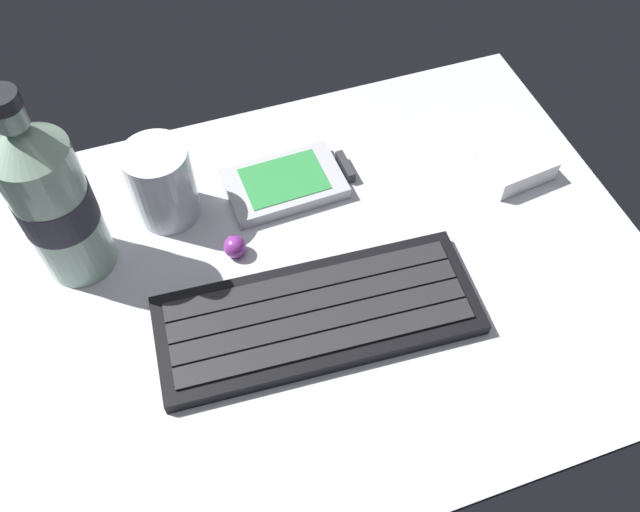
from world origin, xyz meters
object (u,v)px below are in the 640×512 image
object	(u,v)px
water_bottle	(53,200)
charger_block	(515,165)
juice_cup	(163,186)
trackball_mouse	(235,247)
handheld_device	(290,182)
keyboard	(317,315)

from	to	relation	value
water_bottle	charger_block	bearing A→B (deg)	-4.36
juice_cup	trackball_mouse	bearing A→B (deg)	-55.52
water_bottle	charger_block	distance (cm)	45.81
juice_cup	charger_block	world-z (taller)	juice_cup
water_bottle	trackball_mouse	bearing A→B (deg)	-15.91
handheld_device	charger_block	size ratio (longest dim) A/B	1.86
charger_block	juice_cup	bearing A→B (deg)	169.36
keyboard	juice_cup	bearing A→B (deg)	121.01
handheld_device	juice_cup	xyz separation A→B (cm)	(-12.71, 0.85, 3.18)
trackball_mouse	handheld_device	bearing A→B (deg)	40.34
juice_cup	trackball_mouse	xyz separation A→B (cm)	(5.05, -7.36, -2.81)
handheld_device	water_bottle	world-z (taller)	water_bottle
handheld_device	trackball_mouse	size ratio (longest dim) A/B	5.91
water_bottle	trackball_mouse	xyz separation A→B (cm)	(14.25, -4.06, -7.91)
trackball_mouse	keyboard	bearing A→B (deg)	-61.83
keyboard	charger_block	world-z (taller)	charger_block
keyboard	juice_cup	size ratio (longest dim) A/B	3.49
charger_block	trackball_mouse	xyz separation A→B (cm)	(-30.76, -0.63, -0.10)
keyboard	juice_cup	xyz separation A→B (cm)	(-10.21, 16.99, 3.10)
juice_cup	water_bottle	distance (cm)	11.02
juice_cup	water_bottle	world-z (taller)	water_bottle
charger_block	handheld_device	bearing A→B (deg)	165.72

